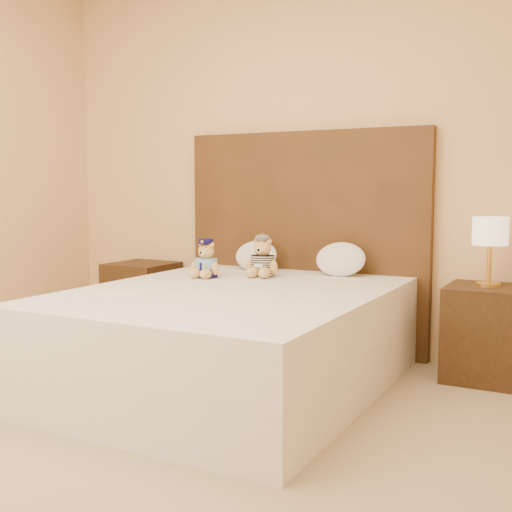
{
  "coord_description": "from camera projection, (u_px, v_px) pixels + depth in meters",
  "views": [
    {
      "loc": [
        1.78,
        -1.85,
        1.11
      ],
      "look_at": [
        0.03,
        1.45,
        0.72
      ],
      "focal_mm": 45.0,
      "sensor_mm": 36.0,
      "label": 1
    }
  ],
  "objects": [
    {
      "name": "ground",
      "position": [
        81.0,
        466.0,
        2.57
      ],
      "size": [
        4.0,
        4.5,
        0.0
      ],
      "primitive_type": "cube",
      "color": "tan",
      "rests_on": "ground"
    },
    {
      "name": "room_walls",
      "position": [
        144.0,
        28.0,
        2.79
      ],
      "size": [
        4.04,
        4.52,
        2.72
      ],
      "color": "#DEB279",
      "rests_on": "ground"
    },
    {
      "name": "bed",
      "position": [
        231.0,
        338.0,
        3.6
      ],
      "size": [
        1.6,
        2.0,
        0.55
      ],
      "color": "white",
      "rests_on": "ground"
    },
    {
      "name": "headboard",
      "position": [
        304.0,
        241.0,
        4.44
      ],
      "size": [
        1.75,
        0.08,
        1.5
      ],
      "primitive_type": "cube",
      "color": "#4D2F17",
      "rests_on": "ground"
    },
    {
      "name": "nightstand_left",
      "position": [
        142.0,
        299.0,
        4.89
      ],
      "size": [
        0.45,
        0.45,
        0.55
      ],
      "primitive_type": "cube",
      "color": "#3A2512",
      "rests_on": "ground"
    },
    {
      "name": "nightstand_right",
      "position": [
        487.0,
        333.0,
        3.72
      ],
      "size": [
        0.45,
        0.45,
        0.55
      ],
      "primitive_type": "cube",
      "color": "#3A2512",
      "rests_on": "ground"
    },
    {
      "name": "lamp",
      "position": [
        490.0,
        235.0,
        3.66
      ],
      "size": [
        0.2,
        0.2,
        0.4
      ],
      "color": "gold",
      "rests_on": "nightstand_right"
    },
    {
      "name": "teddy_police",
      "position": [
        206.0,
        258.0,
        4.05
      ],
      "size": [
        0.21,
        0.2,
        0.24
      ],
      "primitive_type": null,
      "rotation": [
        0.0,
        0.0,
        0.0
      ],
      "color": "tan",
      "rests_on": "bed"
    },
    {
      "name": "teddy_prisoner",
      "position": [
        263.0,
        257.0,
        4.08
      ],
      "size": [
        0.25,
        0.24,
        0.25
      ],
      "primitive_type": null,
      "rotation": [
        0.0,
        0.0,
        0.09
      ],
      "color": "tan",
      "rests_on": "bed"
    },
    {
      "name": "pillow_left",
      "position": [
        256.0,
        254.0,
        4.42
      ],
      "size": [
        0.31,
        0.2,
        0.22
      ],
      "primitive_type": "ellipsoid",
      "color": "white",
      "rests_on": "bed"
    },
    {
      "name": "pillow_right",
      "position": [
        341.0,
        258.0,
        4.13
      ],
      "size": [
        0.33,
        0.22,
        0.24
      ],
      "primitive_type": "ellipsoid",
      "color": "white",
      "rests_on": "bed"
    }
  ]
}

